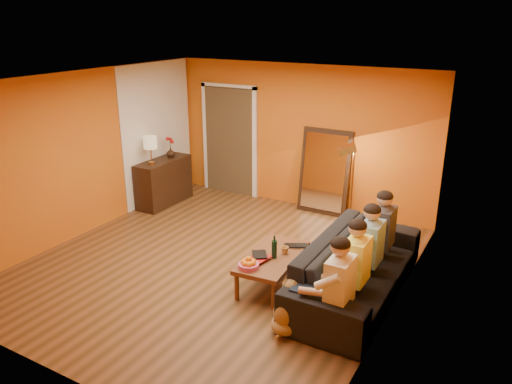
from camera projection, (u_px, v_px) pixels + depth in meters
The scene contains 27 objects.
room_shell at pixel (230, 171), 7.08m from camera, with size 5.00×5.50×2.60m.
white_accent at pixel (158, 133), 9.36m from camera, with size 0.02×1.90×2.58m, color white.
doorway_recess at pixel (233, 140), 9.88m from camera, with size 1.06×0.30×2.10m, color #3F2D19.
door_jamb_left at pixel (206, 138), 10.04m from camera, with size 0.08×0.06×2.20m, color white.
door_jamb_right at pixel (255, 145), 9.51m from camera, with size 0.08×0.06×2.20m, color white.
door_header at pixel (229, 86), 9.42m from camera, with size 1.22×0.06×0.08m, color white.
mirror_frame at pixel (325, 172), 8.86m from camera, with size 0.92×0.06×1.52m, color black.
mirror_glass at pixel (324, 172), 8.82m from camera, with size 0.78×0.02×1.36m, color white.
sideboard at pixel (164, 182), 9.38m from camera, with size 0.44×1.18×0.85m, color black.
table_lamp at pixel (151, 150), 8.91m from camera, with size 0.24×0.24×0.51m, color beige, non-canonical shape.
sofa at pixel (357, 267), 6.30m from camera, with size 1.01×2.59×0.76m, color black.
coffee_table at pixel (272, 270), 6.59m from camera, with size 0.62×1.22×0.42m, color brown, non-canonical shape.
floor_lamp at pixel (352, 190), 8.06m from camera, with size 0.30×0.24×1.44m, color #C07B38, non-canonical shape.
dog at pixel (288, 307), 5.58m from camera, with size 0.33×0.51×0.60m, color olive, non-canonical shape.
person_far_left at pixel (339, 290), 5.34m from camera, with size 0.70×0.44×1.22m, color silver, non-canonical shape.
person_mid_left at pixel (356, 268), 5.79m from camera, with size 0.70×0.44×1.22m, color #FCF654, non-canonical shape.
person_mid_right at pixel (371, 250), 6.24m from camera, with size 0.70×0.44×1.22m, color #7BA7BE, non-canonical shape.
person_far_right at pixel (383, 234), 6.69m from camera, with size 0.70×0.44×1.22m, color #333237, non-canonical shape.
fruit_bowl at pixel (249, 262), 6.17m from camera, with size 0.26×0.26×0.16m, color #CD4873, non-canonical shape.
wine_bottle at pixel (274, 247), 6.41m from camera, with size 0.07×0.07×0.31m, color black.
tumbler at pixel (285, 250), 6.55m from camera, with size 0.10×0.10×0.10m, color #B27F3F.
laptop at pixel (296, 247), 6.72m from camera, with size 0.32×0.21×0.03m, color black.
book_lower at pixel (253, 258), 6.44m from camera, with size 0.17×0.22×0.02m, color black.
book_mid at pixel (254, 256), 6.44m from camera, with size 0.20×0.27×0.02m, color #AE1313.
book_upper at pixel (253, 255), 6.42m from camera, with size 0.18×0.24×0.02m, color black.
vase at pixel (171, 152), 9.41m from camera, with size 0.17×0.17×0.17m, color black.
flowers at pixel (170, 141), 9.34m from camera, with size 0.17×0.17×0.39m, color #AE1313, non-canonical shape.
Camera 1 is at (3.66, -5.34, 3.39)m, focal length 35.00 mm.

